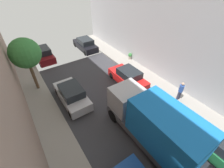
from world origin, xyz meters
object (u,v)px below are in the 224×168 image
parked_car_right_3 (85,45)px  parked_car_left_4 (43,54)px  parked_car_right_2 (128,77)px  pedestrian (181,90)px  delivery_truck (154,124)px  street_tree_2 (25,54)px  parked_car_left_3 (72,95)px  potted_plant_3 (130,56)px

parked_car_right_3 → parked_car_left_4: bearing=176.8°
parked_car_right_2 → parked_car_right_3: same height
parked_car_right_2 → pedestrian: pedestrian is taller
parked_car_left_4 → delivery_truck: delivery_truck is taller
parked_car_right_2 → delivery_truck: 6.37m
pedestrian → street_tree_2: 12.86m
parked_car_left_3 → delivery_truck: (2.70, -6.36, 1.07)m
delivery_truck → street_tree_2: size_ratio=1.39×
parked_car_left_4 → pedestrian: (7.48, -13.58, 0.35)m
potted_plant_3 → delivery_truck: bearing=-122.4°
pedestrian → street_tree_2: (-9.50, 8.27, 2.57)m
parked_car_left_3 → pedestrian: size_ratio=2.44×
delivery_truck → pedestrian: 5.04m
parked_car_right_3 → parked_car_left_3: bearing=-122.9°
parked_car_left_3 → delivery_truck: 6.99m
parked_car_right_2 → street_tree_2: bearing=151.4°
parked_car_right_2 → street_tree_2: size_ratio=0.89×
street_tree_2 → potted_plant_3: (10.52, -0.58, -3.06)m
parked_car_right_3 → pedestrian: pedestrian is taller
parked_car_right_3 → delivery_truck: delivery_truck is taller
parked_car_left_3 → parked_car_left_4: 8.67m
potted_plant_3 → pedestrian: bearing=-97.5°
delivery_truck → parked_car_left_3: bearing=113.0°
parked_car_left_3 → pedestrian: (7.48, -4.92, 0.35)m
parked_car_right_3 → pedestrian: (2.08, -13.28, 0.35)m
delivery_truck → pedestrian: delivery_truck is taller
parked_car_left_4 → potted_plant_3: size_ratio=5.40×
delivery_truck → pedestrian: size_ratio=3.84×
parked_car_left_3 → parked_car_right_3: bearing=57.1°
street_tree_2 → potted_plant_3: 10.97m
parked_car_left_3 → potted_plant_3: parked_car_left_3 is taller
potted_plant_3 → parked_car_right_2: bearing=-131.8°
pedestrian → street_tree_2: street_tree_2 is taller
parked_car_right_2 → pedestrian: (2.08, -4.22, 0.35)m
parked_car_left_4 → parked_car_right_3: 5.41m
pedestrian → street_tree_2: bearing=139.0°
parked_car_left_3 → delivery_truck: size_ratio=0.64×
street_tree_2 → parked_car_left_4: bearing=69.2°
parked_car_right_3 → delivery_truck: size_ratio=0.64×
parked_car_right_2 → potted_plant_3: parked_car_right_2 is taller
parked_car_right_3 → delivery_truck: 15.00m
parked_car_left_4 → parked_car_left_3: bearing=-90.0°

